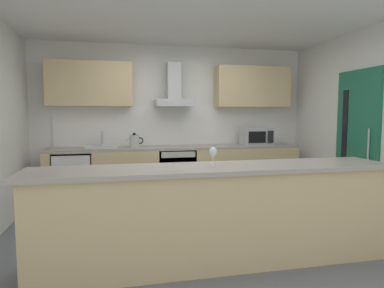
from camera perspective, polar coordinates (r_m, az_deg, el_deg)
ground at (r=4.21m, az=1.39°, el=-14.99°), size 5.69×4.88×0.02m
ceiling at (r=4.12m, az=1.48°, el=21.64°), size 5.69×4.88×0.02m
wall_back at (r=5.92m, az=-3.19°, el=3.81°), size 5.69×0.12×2.60m
wall_right at (r=5.09m, az=28.77°, el=2.95°), size 0.12×4.88×2.60m
backsplash_tile at (r=5.85m, az=-3.07°, el=3.11°), size 3.99×0.02×0.66m
counter_back at (r=5.63m, az=-2.53°, el=-4.96°), size 4.13×0.60×0.90m
counter_island at (r=3.26m, az=4.05°, el=-11.98°), size 3.45×0.64×0.95m
upper_cabinets at (r=5.71m, az=-2.85°, el=9.89°), size 4.07×0.32×0.70m
side_door at (r=5.25m, az=26.20°, el=0.12°), size 0.08×0.85×2.05m
oven at (r=5.60m, az=-2.82°, el=-4.92°), size 0.60×0.62×0.80m
refrigerator at (r=5.57m, az=-19.43°, el=-5.63°), size 0.58×0.60×0.85m
microwave at (r=5.90m, az=10.86°, el=1.29°), size 0.50×0.38×0.30m
sink at (r=5.48m, az=-15.06°, el=-0.37°), size 0.50×0.40×0.26m
kettle at (r=5.42m, az=-9.77°, el=0.50°), size 0.29×0.15×0.24m
range_hood at (r=5.65m, az=-3.10°, el=8.69°), size 0.62×0.45×0.72m
wine_glass at (r=3.18m, az=3.59°, el=-1.46°), size 0.08×0.08×0.18m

